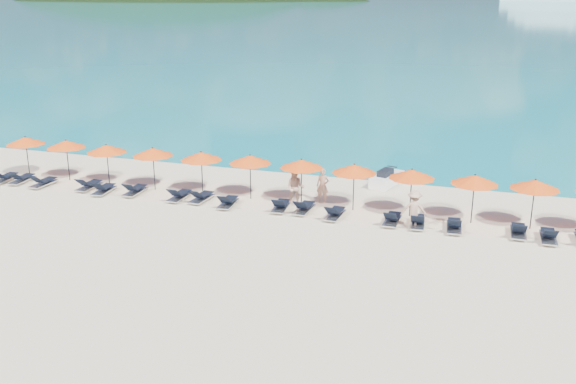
% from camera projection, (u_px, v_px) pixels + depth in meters
% --- Properties ---
extents(ground, '(1400.00, 1400.00, 0.00)m').
position_uv_depth(ground, '(266.00, 240.00, 26.68)').
color(ground, beige).
extents(sea, '(1600.00, 1300.00, 0.01)m').
position_uv_depth(sea, '(495.00, 0.00, 625.39)').
color(sea, '#1FA9B2').
rests_on(sea, ground).
extents(headland_main, '(374.00, 242.00, 126.50)m').
position_uv_depth(headland_main, '(163.00, 42.00, 616.11)').
color(headland_main, black).
rests_on(headland_main, ground).
extents(headland_small, '(162.00, 126.00, 85.50)m').
position_uv_depth(headland_small, '(319.00, 41.00, 589.29)').
color(headland_small, black).
rests_on(headland_small, ground).
extents(jetski, '(1.56, 2.66, 0.89)m').
position_uv_depth(jetski, '(387.00, 179.00, 34.03)').
color(jetski, white).
rests_on(jetski, ground).
extents(beachgoer_a, '(0.62, 0.41, 1.70)m').
position_uv_depth(beachgoer_a, '(323.00, 186.00, 31.16)').
color(beachgoer_a, tan).
rests_on(beachgoer_a, ground).
extents(beachgoer_b, '(0.97, 0.65, 1.85)m').
position_uv_depth(beachgoer_b, '(295.00, 188.00, 30.56)').
color(beachgoer_b, tan).
rests_on(beachgoer_b, ground).
extents(beachgoer_c, '(1.12, 0.56, 1.69)m').
position_uv_depth(beachgoer_c, '(414.00, 209.00, 27.88)').
color(beachgoer_c, tan).
rests_on(beachgoer_c, ground).
extents(umbrella_0, '(2.10, 2.10, 2.28)m').
position_uv_depth(umbrella_0, '(25.00, 141.00, 35.26)').
color(umbrella_0, black).
rests_on(umbrella_0, ground).
extents(umbrella_1, '(2.10, 2.10, 2.28)m').
position_uv_depth(umbrella_1, '(66.00, 144.00, 34.48)').
color(umbrella_1, black).
rests_on(umbrella_1, ground).
extents(umbrella_2, '(2.10, 2.10, 2.28)m').
position_uv_depth(umbrella_2, '(106.00, 149.00, 33.49)').
color(umbrella_2, black).
rests_on(umbrella_2, ground).
extents(umbrella_3, '(2.10, 2.10, 2.28)m').
position_uv_depth(umbrella_3, '(153.00, 152.00, 32.81)').
color(umbrella_3, black).
rests_on(umbrella_3, ground).
extents(umbrella_4, '(2.10, 2.10, 2.28)m').
position_uv_depth(umbrella_4, '(201.00, 156.00, 32.00)').
color(umbrella_4, black).
rests_on(umbrella_4, ground).
extents(umbrella_5, '(2.10, 2.10, 2.28)m').
position_uv_depth(umbrella_5, '(250.00, 159.00, 31.37)').
color(umbrella_5, black).
rests_on(umbrella_5, ground).
extents(umbrella_6, '(2.10, 2.10, 2.28)m').
position_uv_depth(umbrella_6, '(302.00, 164.00, 30.59)').
color(umbrella_6, black).
rests_on(umbrella_6, ground).
extents(umbrella_7, '(2.10, 2.10, 2.28)m').
position_uv_depth(umbrella_7, '(354.00, 169.00, 29.73)').
color(umbrella_7, black).
rests_on(umbrella_7, ground).
extents(umbrella_8, '(2.10, 2.10, 2.28)m').
position_uv_depth(umbrella_8, '(412.00, 174.00, 28.90)').
color(umbrella_8, black).
rests_on(umbrella_8, ground).
extents(umbrella_9, '(2.10, 2.10, 2.28)m').
position_uv_depth(umbrella_9, '(475.00, 180.00, 28.04)').
color(umbrella_9, black).
rests_on(umbrella_9, ground).
extents(umbrella_10, '(2.10, 2.10, 2.28)m').
position_uv_depth(umbrella_10, '(535.00, 184.00, 27.34)').
color(umbrella_10, black).
rests_on(umbrella_10, ground).
extents(lounger_0, '(0.75, 1.74, 0.66)m').
position_uv_depth(lounger_0, '(5.00, 178.00, 34.72)').
color(lounger_0, silver).
rests_on(lounger_0, ground).
extents(lounger_1, '(0.69, 1.73, 0.66)m').
position_uv_depth(lounger_1, '(22.00, 179.00, 34.51)').
color(lounger_1, silver).
rests_on(lounger_1, ground).
extents(lounger_2, '(0.67, 1.72, 0.66)m').
position_uv_depth(lounger_2, '(43.00, 182.00, 33.90)').
color(lounger_2, silver).
rests_on(lounger_2, ground).
extents(lounger_3, '(0.65, 1.71, 0.66)m').
position_uv_depth(lounger_3, '(89.00, 185.00, 33.36)').
color(lounger_3, silver).
rests_on(lounger_3, ground).
extents(lounger_4, '(0.78, 1.75, 0.66)m').
position_uv_depth(lounger_4, '(104.00, 189.00, 32.72)').
color(lounger_4, silver).
rests_on(lounger_4, ground).
extents(lounger_5, '(0.66, 1.71, 0.66)m').
position_uv_depth(lounger_5, '(135.00, 190.00, 32.55)').
color(lounger_5, silver).
rests_on(lounger_5, ground).
extents(lounger_6, '(0.66, 1.72, 0.66)m').
position_uv_depth(lounger_6, '(179.00, 195.00, 31.72)').
color(lounger_6, silver).
rests_on(lounger_6, ground).
extents(lounger_7, '(0.75, 1.74, 0.66)m').
position_uv_depth(lounger_7, '(201.00, 197.00, 31.47)').
color(lounger_7, silver).
rests_on(lounger_7, ground).
extents(lounger_8, '(0.75, 1.74, 0.66)m').
position_uv_depth(lounger_8, '(228.00, 202.00, 30.73)').
color(lounger_8, silver).
rests_on(lounger_8, ground).
extents(lounger_9, '(0.79, 1.75, 0.66)m').
position_uv_depth(lounger_9, '(281.00, 206.00, 30.22)').
color(lounger_9, silver).
rests_on(lounger_9, ground).
extents(lounger_10, '(0.71, 1.73, 0.66)m').
position_uv_depth(lounger_10, '(304.00, 208.00, 29.93)').
color(lounger_10, silver).
rests_on(lounger_10, ground).
extents(lounger_11, '(0.71, 1.73, 0.66)m').
position_uv_depth(lounger_11, '(335.00, 213.00, 29.18)').
color(lounger_11, silver).
rests_on(lounger_11, ground).
extents(lounger_12, '(0.66, 1.71, 0.66)m').
position_uv_depth(lounger_12, '(392.00, 219.00, 28.47)').
color(lounger_12, silver).
rests_on(lounger_12, ground).
extents(lounger_13, '(0.77, 1.75, 0.66)m').
position_uv_depth(lounger_13, '(417.00, 221.00, 28.14)').
color(lounger_13, silver).
rests_on(lounger_13, ground).
extents(lounger_14, '(0.74, 1.74, 0.66)m').
position_uv_depth(lounger_14, '(454.00, 226.00, 27.65)').
color(lounger_14, silver).
rests_on(lounger_14, ground).
extents(lounger_15, '(0.65, 1.71, 0.66)m').
position_uv_depth(lounger_15, '(519.00, 231.00, 27.06)').
color(lounger_15, silver).
rests_on(lounger_15, ground).
extents(lounger_16, '(0.66, 1.71, 0.66)m').
position_uv_depth(lounger_16, '(549.00, 236.00, 26.50)').
color(lounger_16, silver).
rests_on(lounger_16, ground).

